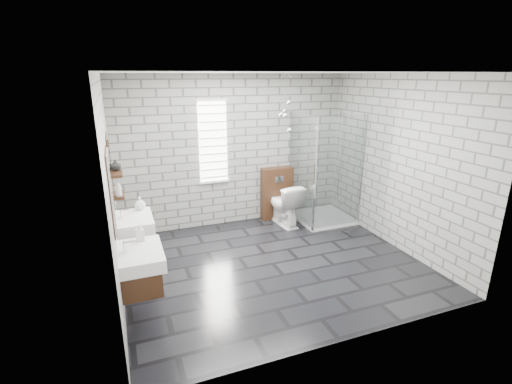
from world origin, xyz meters
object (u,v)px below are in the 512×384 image
vanity_left (137,258)px  shower_enclosure (322,197)px  toilet (285,204)px  cistern_panel (277,193)px  vanity_right (132,224)px

vanity_left → shower_enclosure: shower_enclosure is taller
toilet → cistern_panel: bearing=-95.5°
vanity_right → toilet: size_ratio=2.00×
vanity_left → shower_enclosure: bearing=28.0°
vanity_left → shower_enclosure: (3.41, 1.81, -0.25)m
vanity_right → toilet: (2.71, 0.91, -0.36)m
shower_enclosure → toilet: bearing=168.0°
vanity_right → shower_enclosure: size_ratio=0.77×
shower_enclosure → vanity_left: bearing=-152.0°
vanity_right → shower_enclosure: 3.50m
shower_enclosure → vanity_right: bearing=-167.5°
shower_enclosure → toilet: size_ratio=2.59×
vanity_left → toilet: 3.36m
cistern_panel → toilet: cistern_panel is taller
vanity_left → toilet: size_ratio=2.00×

